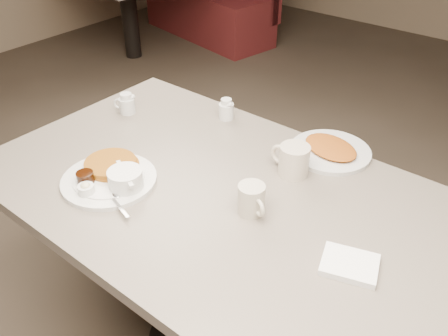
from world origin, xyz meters
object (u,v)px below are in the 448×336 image
Objects in this scene: coffee_mug_near at (252,199)px; creamer_left at (127,104)px; diner_table at (220,232)px; coffee_mug_far at (293,160)px; creamer_right at (226,110)px; main_plate at (112,176)px; hash_plate at (330,150)px.

creamer_left is (-0.72, 0.18, -0.01)m from coffee_mug_near.
diner_table is 0.64m from creamer_left.
coffee_mug_far reaches higher than creamer_right.
coffee_mug_far reaches higher than main_plate.
creamer_left is 0.78m from hash_plate.
coffee_mug_near is 1.38× the size of creamer_left.
creamer_left is (-0.59, 0.16, 0.21)m from diner_table.
hash_plate is at bearing 52.09° from main_plate.
coffee_mug_near is 1.46× the size of creamer_right.
diner_table is at bearing -112.20° from hash_plate.
creamer_right is 0.43m from hash_plate.
creamer_left reaches higher than hash_plate.
creamer_left reaches higher than main_plate.
creamer_right reaches higher than hash_plate.
coffee_mug_far is at bearing 93.02° from coffee_mug_near.
coffee_mug_near reaches higher than hash_plate.
coffee_mug_far is 1.60× the size of creamer_left.
hash_plate is (0.02, 0.41, -0.03)m from coffee_mug_near.
coffee_mug_far is at bearing 4.21° from creamer_left.
diner_table is 17.65× the size of creamer_left.
diner_table is at bearing -120.08° from coffee_mug_far.
coffee_mug_near reaches higher than creamer_right.
coffee_mug_near is at bearing 20.18° from main_plate.
creamer_right is (-0.40, 0.39, -0.01)m from coffee_mug_near.
coffee_mug_far is 0.19m from hash_plate.
diner_table is 11.06× the size of coffee_mug_far.
main_plate is 2.86× the size of coffee_mug_far.
diner_table is 0.46m from hash_plate.
main_plate is 4.84× the size of creamer_right.
diner_table is at bearing -15.03° from creamer_left.
creamer_right is at bearing -176.21° from hash_plate.
main_plate is 0.44m from coffee_mug_near.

